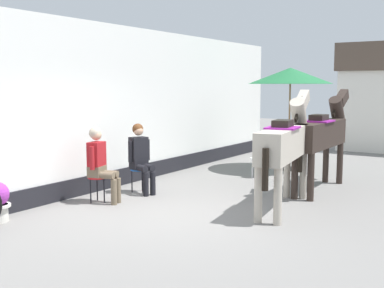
{
  "coord_description": "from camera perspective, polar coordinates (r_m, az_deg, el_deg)",
  "views": [
    {
      "loc": [
        4.57,
        -6.53,
        2.15
      ],
      "look_at": [
        -0.4,
        1.2,
        1.05
      ],
      "focal_mm": 46.24,
      "sensor_mm": 36.0,
      "label": 1
    }
  ],
  "objects": [
    {
      "name": "pub_facade_wall",
      "position": [
        10.75,
        -8.81,
        3.47
      ],
      "size": [
        0.34,
        14.0,
        3.4
      ],
      "color": "white",
      "rests_on": "ground_plane"
    },
    {
      "name": "seated_visitor_far",
      "position": [
        9.87,
        -5.98,
        -1.22
      ],
      "size": [
        0.61,
        0.49,
        1.39
      ],
      "color": "#194C99",
      "rests_on": "ground_plane"
    },
    {
      "name": "cafe_parasol",
      "position": [
        12.67,
        11.28,
        7.65
      ],
      "size": [
        2.1,
        2.1,
        2.58
      ],
      "color": "black",
      "rests_on": "ground_plane"
    },
    {
      "name": "ground_plane",
      "position": [
        10.79,
        7.0,
        -4.73
      ],
      "size": [
        40.0,
        40.0,
        0.0
      ],
      "primitive_type": "plane",
      "color": "slate"
    },
    {
      "name": "saddled_horse_far",
      "position": [
        10.42,
        14.75,
        1.14
      ],
      "size": [
        0.51,
        3.0,
        2.06
      ],
      "color": "#2D231E",
      "rests_on": "ground_plane"
    },
    {
      "name": "saddled_horse_near",
      "position": [
        8.7,
        10.73,
        0.16
      ],
      "size": [
        0.77,
        2.98,
        2.06
      ],
      "color": "#B2A899",
      "rests_on": "ground_plane"
    },
    {
      "name": "spare_stool_white",
      "position": [
        11.63,
        7.51,
        -1.89
      ],
      "size": [
        0.32,
        0.32,
        0.46
      ],
      "color": "white",
      "rests_on": "ground_plane"
    },
    {
      "name": "seated_visitor_near",
      "position": [
        9.16,
        -10.58,
        -1.92
      ],
      "size": [
        0.61,
        0.48,
        1.39
      ],
      "color": "red",
      "rests_on": "ground_plane"
    }
  ]
}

